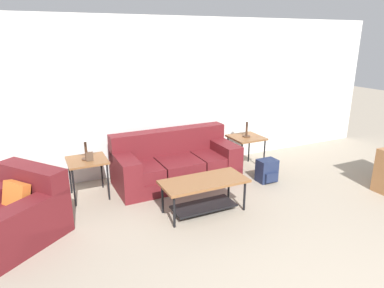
{
  "coord_description": "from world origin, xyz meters",
  "views": [
    {
      "loc": [
        -2.2,
        -1.02,
        2.27
      ],
      "look_at": [
        -0.19,
        3.2,
        0.8
      ],
      "focal_mm": 32.0,
      "sensor_mm": 36.0,
      "label": 1
    }
  ],
  "objects": [
    {
      "name": "wall_back",
      "position": [
        0.0,
        4.43,
        1.3
      ],
      "size": [
        8.83,
        0.06,
        2.6
      ],
      "color": "silver",
      "rests_on": "ground_plane"
    },
    {
      "name": "armchair",
      "position": [
        -2.56,
        3.05,
        0.29
      ],
      "size": [
        1.37,
        1.36,
        0.8
      ],
      "color": "maroon",
      "rests_on": "ground_plane"
    },
    {
      "name": "side_table_left",
      "position": [
        -1.58,
        3.81,
        0.53
      ],
      "size": [
        0.55,
        0.55,
        0.58
      ],
      "color": "brown",
      "rests_on": "ground_plane"
    },
    {
      "name": "backpack",
      "position": [
        1.13,
        3.13,
        0.18
      ],
      "size": [
        0.31,
        0.3,
        0.37
      ],
      "color": "#1E2847",
      "rests_on": "ground_plane"
    },
    {
      "name": "picture_frame",
      "position": [
        -1.55,
        3.73,
        0.65
      ],
      "size": [
        0.1,
        0.04,
        0.13
      ],
      "color": "#4C3828",
      "rests_on": "side_table_left"
    },
    {
      "name": "table_lamp_right",
      "position": [
        1.16,
        3.81,
        0.98
      ],
      "size": [
        0.28,
        0.28,
        0.52
      ],
      "color": "#472D1E",
      "rests_on": "side_table_right"
    },
    {
      "name": "coffee_table",
      "position": [
        -0.27,
        2.67,
        0.34
      ],
      "size": [
        1.15,
        0.53,
        0.46
      ],
      "color": "brown",
      "rests_on": "ground_plane"
    },
    {
      "name": "table_lamp_left",
      "position": [
        -1.58,
        3.81,
        0.98
      ],
      "size": [
        0.28,
        0.28,
        0.52
      ],
      "color": "#472D1E",
      "rests_on": "side_table_left"
    },
    {
      "name": "couch",
      "position": [
        -0.21,
        3.78,
        0.3
      ],
      "size": [
        1.98,
        0.9,
        0.82
      ],
      "color": "maroon",
      "rests_on": "ground_plane"
    },
    {
      "name": "side_table_right",
      "position": [
        1.16,
        3.81,
        0.53
      ],
      "size": [
        0.55,
        0.55,
        0.58
      ],
      "color": "brown",
      "rests_on": "ground_plane"
    }
  ]
}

